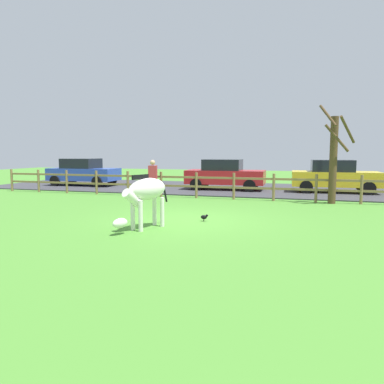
# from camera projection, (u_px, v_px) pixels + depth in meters

# --- Properties ---
(ground_plane) EXTENTS (60.00, 60.00, 0.00)m
(ground_plane) POSITION_uv_depth(u_px,v_px,m) (188.00, 220.00, 10.72)
(ground_plane) COLOR #47842D
(parking_asphalt) EXTENTS (28.00, 7.40, 0.05)m
(parking_asphalt) POSITION_uv_depth(u_px,v_px,m) (240.00, 189.00, 19.56)
(parking_asphalt) COLOR #38383D
(parking_asphalt) RESTS_ON ground_plane
(paddock_fence) EXTENTS (21.36, 0.11, 1.12)m
(paddock_fence) POSITION_uv_depth(u_px,v_px,m) (215.00, 184.00, 15.52)
(paddock_fence) COLOR olive
(paddock_fence) RESTS_ON ground_plane
(bare_tree) EXTENTS (1.37, 0.97, 3.77)m
(bare_tree) POSITION_uv_depth(u_px,v_px,m) (334.00, 157.00, 13.88)
(bare_tree) COLOR #513A23
(bare_tree) RESTS_ON ground_plane
(zebra) EXTENTS (0.94, 1.85, 1.41)m
(zebra) POSITION_uv_depth(u_px,v_px,m) (145.00, 193.00, 9.36)
(zebra) COLOR white
(zebra) RESTS_ON ground_plane
(crow_on_grass) EXTENTS (0.21, 0.10, 0.20)m
(crow_on_grass) POSITION_uv_depth(u_px,v_px,m) (204.00, 217.00, 10.46)
(crow_on_grass) COLOR black
(crow_on_grass) RESTS_ON ground_plane
(parked_car_blue) EXTENTS (4.03, 1.95, 1.56)m
(parked_car_blue) POSITION_uv_depth(u_px,v_px,m) (83.00, 172.00, 21.27)
(parked_car_blue) COLOR #2D4CAD
(parked_car_blue) RESTS_ON parking_asphalt
(parked_car_yellow) EXTENTS (4.06, 2.01, 1.56)m
(parked_car_yellow) POSITION_uv_depth(u_px,v_px,m) (334.00, 176.00, 17.58)
(parked_car_yellow) COLOR yellow
(parked_car_yellow) RESTS_ON parking_asphalt
(parked_car_red) EXTENTS (4.03, 1.94, 1.56)m
(parked_car_red) POSITION_uv_depth(u_px,v_px,m) (225.00, 174.00, 18.89)
(parked_car_red) COLOR red
(parked_car_red) RESTS_ON parking_asphalt
(visitor_near_fence) EXTENTS (0.39, 0.27, 1.64)m
(visitor_near_fence) POSITION_uv_depth(u_px,v_px,m) (153.00, 177.00, 15.85)
(visitor_near_fence) COLOR #232847
(visitor_near_fence) RESTS_ON ground_plane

